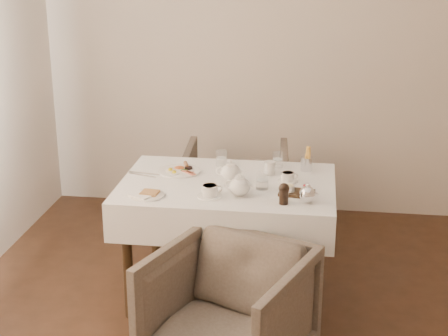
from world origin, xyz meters
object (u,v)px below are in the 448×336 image
table (227,200)px  armchair_near (228,314)px  breakfast_plate (180,170)px  armchair_far (236,193)px  teapot_centre (230,171)px

table → armchair_near: (0.11, -0.80, -0.30)m
breakfast_plate → armchair_far: bearing=76.8°
armchair_far → breakfast_plate: (-0.27, -0.73, 0.41)m
table → armchair_near: table is taller
table → armchair_far: bearing=93.5°
breakfast_plate → teapot_centre: 0.37m
armchair_near → breakfast_plate: size_ratio=2.84×
table → breakfast_plate: (-0.32, 0.15, 0.13)m
armchair_near → breakfast_plate: (-0.43, 0.95, 0.43)m
armchair_near → armchair_far: size_ratio=0.97×
teapot_centre → breakfast_plate: bearing=162.3°
armchair_far → breakfast_plate: breakfast_plate is taller
teapot_centre → armchair_near: bearing=-79.6°
armchair_far → teapot_centre: 0.98m
armchair_near → teapot_centre: bearing=118.7°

